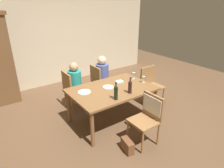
{
  "coord_description": "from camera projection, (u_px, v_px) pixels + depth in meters",
  "views": [
    {
      "loc": [
        -2.11,
        -2.93,
        2.39
      ],
      "look_at": [
        0.0,
        0.0,
        0.84
      ],
      "focal_mm": 31.46,
      "sensor_mm": 36.0,
      "label": 1
    }
  ],
  "objects": [
    {
      "name": "dinner_plate_host",
      "position": [
        108.0,
        87.0,
        4.03
      ],
      "size": [
        0.22,
        0.22,
        0.01
      ],
      "primitive_type": "cylinder",
      "color": "white",
      "rests_on": "dining_table"
    },
    {
      "name": "chair_far_left",
      "position": [
        72.0,
        88.0,
        4.5
      ],
      "size": [
        0.44,
        0.44,
        0.92
      ],
      "rotation": [
        0.0,
        0.0,
        -1.57
      ],
      "color": "olive",
      "rests_on": "ground_plane"
    },
    {
      "name": "dinner_plate_guest_left",
      "position": [
        84.0,
        92.0,
        3.81
      ],
      "size": [
        0.25,
        0.25,
        0.01
      ],
      "primitive_type": "cylinder",
      "color": "white",
      "rests_on": "dining_table"
    },
    {
      "name": "handbag",
      "position": [
        127.0,
        146.0,
        3.33
      ],
      "size": [
        0.17,
        0.3,
        0.22
      ],
      "primitive_type": "cube",
      "rotation": [
        0.0,
        0.0,
        1.39
      ],
      "color": "brown",
      "rests_on": "ground_plane"
    },
    {
      "name": "person_woman_host",
      "position": [
        103.0,
        75.0,
        4.92
      ],
      "size": [
        0.36,
        0.32,
        1.15
      ],
      "rotation": [
        0.0,
        0.0,
        -1.57
      ],
      "color": "#33333D",
      "rests_on": "ground_plane"
    },
    {
      "name": "rear_room_partition",
      "position": [
        58.0,
        38.0,
        5.79
      ],
      "size": [
        6.4,
        0.12,
        2.7
      ],
      "primitive_type": "cube",
      "color": "beige",
      "rests_on": "ground_plane"
    },
    {
      "name": "person_man_bearded",
      "position": [
        76.0,
        82.0,
        4.52
      ],
      "size": [
        0.35,
        0.3,
        1.12
      ],
      "rotation": [
        0.0,
        0.0,
        -1.57
      ],
      "color": "#33333D",
      "rests_on": "ground_plane"
    },
    {
      "name": "wine_glass_centre",
      "position": [
        144.0,
        78.0,
        4.21
      ],
      "size": [
        0.07,
        0.07,
        0.15
      ],
      "color": "silver",
      "rests_on": "dining_table"
    },
    {
      "name": "dining_table",
      "position": [
        112.0,
        92.0,
        4.0
      ],
      "size": [
        1.67,
        1.11,
        0.74
      ],
      "color": "brown",
      "rests_on": "ground_plane"
    },
    {
      "name": "wine_bottle_tall_green",
      "position": [
        116.0,
        92.0,
        3.48
      ],
      "size": [
        0.07,
        0.07,
        0.34
      ],
      "color": "black",
      "rests_on": "dining_table"
    },
    {
      "name": "ground_plane",
      "position": [
        112.0,
        119.0,
        4.26
      ],
      "size": [
        10.0,
        10.0,
        0.0
      ],
      "primitive_type": "plane",
      "color": "brown"
    },
    {
      "name": "wine_bottle_dark_red",
      "position": [
        130.0,
        86.0,
        3.73
      ],
      "size": [
        0.07,
        0.07,
        0.32
      ],
      "color": "black",
      "rests_on": "dining_table"
    },
    {
      "name": "chair_near",
      "position": [
        149.0,
        113.0,
        3.4
      ],
      "size": [
        0.46,
        0.44,
        0.92
      ],
      "rotation": [
        0.0,
        0.0,
        1.57
      ],
      "color": "olive",
      "rests_on": "ground_plane"
    },
    {
      "name": "wine_glass_near_left",
      "position": [
        134.0,
        74.0,
        4.42
      ],
      "size": [
        0.07,
        0.07,
        0.15
      ],
      "color": "silver",
      "rests_on": "dining_table"
    },
    {
      "name": "chair_far_right",
      "position": [
        100.0,
        81.0,
        4.91
      ],
      "size": [
        0.44,
        0.44,
        0.92
      ],
      "rotation": [
        0.0,
        0.0,
        -1.57
      ],
      "color": "olive",
      "rests_on": "ground_plane"
    },
    {
      "name": "chair_right_end",
      "position": [
        150.0,
        83.0,
        4.77
      ],
      "size": [
        0.44,
        0.44,
        0.92
      ],
      "rotation": [
        0.0,
        0.0,
        3.14
      ],
      "color": "olive",
      "rests_on": "ground_plane"
    },
    {
      "name": "folded_napkin",
      "position": [
        119.0,
        82.0,
        4.27
      ],
      "size": [
        0.16,
        0.12,
        0.03
      ],
      "primitive_type": "cube",
      "rotation": [
        0.0,
        0.0,
        -0.01
      ],
      "color": "#ADC6D6",
      "rests_on": "dining_table"
    }
  ]
}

